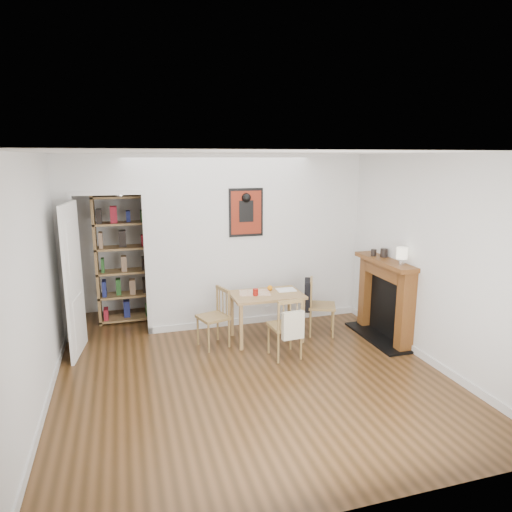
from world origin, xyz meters
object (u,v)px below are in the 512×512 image
object	(u,v)px
orange_fruit	(270,288)
notebook	(286,290)
dining_table	(267,299)
chair_left	(213,318)
chair_front	(285,326)
ceramic_jar_a	(384,253)
chair_right	(321,305)
bookshelf	(124,260)
ceramic_jar_b	(374,253)
red_glass	(256,292)
mantel_lamp	(402,254)
fireplace	(386,297)

from	to	relation	value
orange_fruit	notebook	world-z (taller)	orange_fruit
dining_table	chair_left	size ratio (longest dim) A/B	1.22
chair_front	ceramic_jar_a	distance (m)	1.84
dining_table	chair_right	xyz separation A→B (m)	(0.82, -0.02, -0.16)
bookshelf	notebook	xyz separation A→B (m)	(2.22, -1.29, -0.31)
ceramic_jar_b	chair_left	bearing A→B (deg)	176.56
red_glass	ceramic_jar_b	size ratio (longest dim) A/B	0.99
orange_fruit	bookshelf	bearing A→B (deg)	148.18
dining_table	chair_right	world-z (taller)	chair_right
orange_fruit	mantel_lamp	distance (m)	1.87
chair_right	ceramic_jar_a	xyz separation A→B (m)	(0.84, -0.25, 0.79)
chair_left	red_glass	world-z (taller)	chair_left
dining_table	fireplace	size ratio (longest dim) A/B	0.80
chair_left	ceramic_jar_a	xyz separation A→B (m)	(2.44, -0.25, 0.81)
chair_left	mantel_lamp	size ratio (longest dim) A/B	3.47
chair_left	notebook	world-z (taller)	chair_left
chair_left	chair_right	bearing A→B (deg)	-0.00
bookshelf	ceramic_jar_a	xyz separation A→B (m)	(3.56, -1.65, 0.23)
fireplace	mantel_lamp	world-z (taller)	mantel_lamp
dining_table	red_glass	bearing A→B (deg)	-167.18
dining_table	ceramic_jar_b	world-z (taller)	ceramic_jar_b
fireplace	ceramic_jar_b	bearing A→B (deg)	107.46
chair_right	fireplace	xyz separation A→B (m)	(0.82, -0.40, 0.18)
bookshelf	ceramic_jar_a	size ratio (longest dim) A/B	16.18
dining_table	notebook	xyz separation A→B (m)	(0.32, 0.08, 0.09)
dining_table	bookshelf	xyz separation A→B (m)	(-1.90, 1.38, 0.39)
dining_table	ceramic_jar_b	distance (m)	1.69
mantel_lamp	dining_table	bearing A→B (deg)	154.53
dining_table	notebook	size ratio (longest dim) A/B	3.75
chair_front	bookshelf	bearing A→B (deg)	134.22
notebook	mantel_lamp	size ratio (longest dim) A/B	1.13
chair_front	bookshelf	world-z (taller)	bookshelf
chair_right	chair_left	bearing A→B (deg)	180.00
mantel_lamp	ceramic_jar_b	size ratio (longest dim) A/B	2.39
chair_left	fireplace	size ratio (longest dim) A/B	0.65
chair_front	dining_table	bearing A→B (deg)	94.62
notebook	ceramic_jar_a	bearing A→B (deg)	-14.92
ceramic_jar_b	dining_table	bearing A→B (deg)	173.98
chair_left	chair_right	world-z (taller)	chair_right
chair_left	mantel_lamp	bearing A→B (deg)	-17.32
ceramic_jar_a	mantel_lamp	bearing A→B (deg)	-95.04
dining_table	ceramic_jar_a	xyz separation A→B (m)	(1.66, -0.28, 0.63)
chair_left	ceramic_jar_b	world-z (taller)	ceramic_jar_b
orange_fruit	notebook	distance (m)	0.23
chair_front	fireplace	size ratio (longest dim) A/B	0.66
chair_right	chair_front	world-z (taller)	chair_right
bookshelf	ceramic_jar_b	distance (m)	3.80
chair_right	ceramic_jar_a	bearing A→B (deg)	-16.75
notebook	ceramic_jar_a	size ratio (longest dim) A/B	2.14
chair_front	ceramic_jar_a	size ratio (longest dim) A/B	6.62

